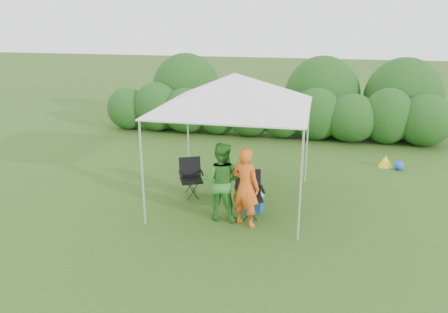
% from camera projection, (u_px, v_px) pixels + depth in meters
% --- Properties ---
extents(ground, '(70.00, 70.00, 0.00)m').
position_uv_depth(ground, '(229.00, 210.00, 9.30)').
color(ground, '#35581B').
extents(hedge, '(11.58, 1.53, 1.80)m').
position_uv_depth(hedge, '(270.00, 113.00, 14.59)').
color(hedge, '#204F18').
rests_on(hedge, ground).
extents(canopy, '(3.10, 3.10, 2.83)m').
position_uv_depth(canopy, '(235.00, 91.00, 9.01)').
color(canopy, silver).
rests_on(canopy, ground).
extents(chair_right, '(0.68, 0.65, 0.93)m').
position_uv_depth(chair_right, '(249.00, 191.00, 8.92)').
color(chair_right, black).
rests_on(chair_right, ground).
extents(chair_left, '(0.66, 0.64, 0.87)m').
position_uv_depth(chair_left, '(191.00, 175.00, 9.93)').
color(chair_left, black).
rests_on(chair_left, ground).
extents(man, '(0.68, 0.57, 1.60)m').
position_uv_depth(man, '(246.00, 187.00, 8.40)').
color(man, orange).
rests_on(man, ground).
extents(woman, '(0.83, 0.67, 1.61)m').
position_uv_depth(woman, '(221.00, 181.00, 8.67)').
color(woman, '#34812A').
rests_on(woman, ground).
extents(cooler, '(0.48, 0.37, 0.38)m').
position_uv_depth(cooler, '(252.00, 202.00, 9.20)').
color(cooler, navy).
rests_on(cooler, ground).
extents(bottle, '(0.06, 0.06, 0.21)m').
position_uv_depth(bottle, '(255.00, 190.00, 9.06)').
color(bottle, '#592D0C').
rests_on(bottle, cooler).
extents(lawn_toy, '(0.63, 0.53, 0.32)m').
position_uv_depth(lawn_toy, '(389.00, 162.00, 11.83)').
color(lawn_toy, yellow).
rests_on(lawn_toy, ground).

